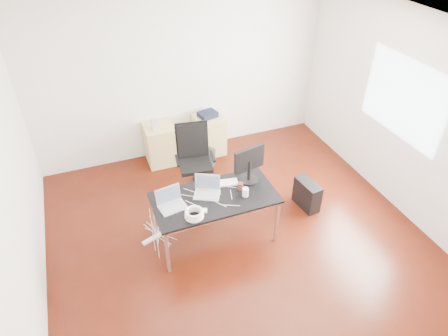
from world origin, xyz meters
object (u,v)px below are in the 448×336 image
object	(u,v)px
desk	(215,200)
pc_tower	(307,194)
filing_cabinet_right	(209,134)
filing_cabinet_left	(161,144)
office_chair	(194,156)

from	to	relation	value
desk	pc_tower	xyz separation A→B (m)	(1.51, 0.12, -0.46)
desk	filing_cabinet_right	xyz separation A→B (m)	(0.64, 2.07, -0.33)
filing_cabinet_right	pc_tower	distance (m)	2.14
filing_cabinet_left	office_chair	bearing A→B (deg)	-70.49
office_chair	filing_cabinet_left	xyz separation A→B (m)	(-0.32, 0.91, -0.26)
filing_cabinet_left	filing_cabinet_right	xyz separation A→B (m)	(0.88, 0.00, 0.00)
pc_tower	filing_cabinet_left	bearing A→B (deg)	125.41
filing_cabinet_right	filing_cabinet_left	bearing A→B (deg)	180.00
filing_cabinet_left	filing_cabinet_right	size ratio (longest dim) A/B	1.00
desk	filing_cabinet_right	size ratio (longest dim) A/B	2.29
office_chair	filing_cabinet_left	bearing A→B (deg)	118.25
desk	filing_cabinet_left	distance (m)	2.11
office_chair	filing_cabinet_right	bearing A→B (deg)	67.35
desk	office_chair	distance (m)	1.16
office_chair	filing_cabinet_right	xyz separation A→B (m)	(0.56, 0.91, -0.26)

